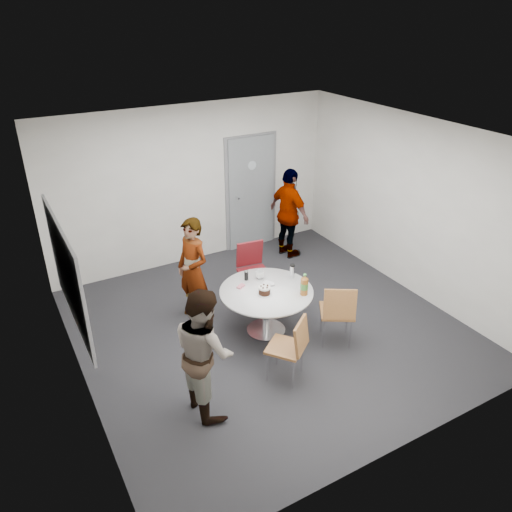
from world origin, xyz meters
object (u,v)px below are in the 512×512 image
person_main (193,270)px  chair_far (252,265)px  door (251,193)px  chair_near_right (338,309)px  whiteboard (67,274)px  table (268,295)px  person_left (204,351)px  chair_near_left (292,344)px  person_right (289,214)px

person_main → chair_far: bearing=75.6°
door → chair_near_right: (-0.50, -3.25, -0.47)m
whiteboard → table: whiteboard is taller
person_left → whiteboard: bearing=41.2°
door → person_main: 2.54m
chair_near_right → person_left: bearing=-143.1°
whiteboard → chair_near_left: bearing=-29.9°
door → table: (-1.13, -2.54, -0.45)m
person_main → person_right: size_ratio=0.95×
person_main → person_right: 2.45m
whiteboard → chair_near_left: (2.17, -1.25, -0.93)m
chair_near_right → person_right: 2.69m
chair_far → person_left: 2.40m
whiteboard → chair_near_right: size_ratio=2.09×
chair_far → person_left: person_left is taller
chair_far → person_main: 1.00m
whiteboard → person_main: 1.91m
chair_near_right → person_left: size_ratio=0.60×
door → whiteboard: size_ratio=1.12×
chair_far → person_right: bearing=-135.7°
whiteboard → chair_far: whiteboard is taller
person_right → chair_near_left: bearing=140.1°
chair_far → door: bearing=-110.7°
door → chair_near_left: (-1.39, -3.53, -0.51)m
chair_near_right → chair_far: (-0.39, 1.60, 0.00)m
person_left → chair_near_left: bearing=-96.4°
whiteboard → table: (2.43, -0.25, -0.88)m
chair_far → person_main: person_main is taller
person_main → person_right: bearing=96.5°
person_main → person_left: bearing=-36.5°
whiteboard → table: size_ratio=1.51×
whiteboard → person_main: size_ratio=1.24×
chair_near_right → chair_far: chair_far is taller
chair_near_right → person_main: (-1.36, 1.55, 0.21)m
door → person_main: (-1.87, -1.71, -0.26)m
door → chair_far: 1.94m
chair_near_left → person_main: person_main is taller
door → chair_near_left: 3.83m
table → chair_far: table is taller
person_right → person_left: bearing=125.9°
door → chair_near_left: door is taller
door → chair_near_right: door is taller
table → chair_far: (0.24, 0.88, -0.02)m
chair_far → person_left: (-1.58, -1.79, 0.21)m
person_left → chair_near_right: bearing=-86.5°
person_main → chair_near_right: bearing=24.0°
chair_near_left → person_main: size_ratio=0.56×
chair_near_right → person_left: person_left is taller
door → chair_far: size_ratio=2.33×
chair_near_left → person_main: bearing=67.0°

